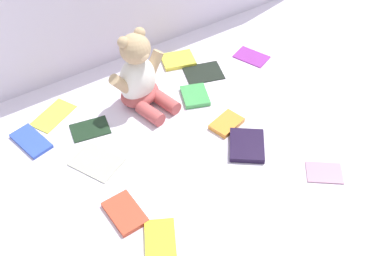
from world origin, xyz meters
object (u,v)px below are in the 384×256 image
book_case_4 (53,115)px  book_case_5 (31,141)px  book_case_2 (90,129)px  book_case_3 (203,72)px  book_case_11 (324,172)px  book_case_7 (160,239)px  book_case_9 (227,124)px  book_case_6 (251,56)px  book_case_12 (247,145)px  teddy_bear (139,78)px  book_case_10 (178,60)px  book_case_0 (195,96)px  book_case_1 (96,162)px  book_case_8 (125,213)px

book_case_4 → book_case_5: book_case_5 is taller
book_case_2 → book_case_3: (0.44, 0.03, 0.00)m
book_case_11 → book_case_3: bearing=-138.7°
book_case_3 → book_case_7: (-0.45, -0.48, 0.00)m
book_case_2 → book_case_9: 0.41m
book_case_6 → book_case_12: 0.43m
book_case_6 → book_case_7: bearing=-167.2°
teddy_bear → book_case_10: 0.25m
teddy_bear → book_case_3: bearing=-12.2°
book_case_12 → book_case_5: bearing=1.9°
teddy_bear → book_case_11: (0.28, -0.54, -0.09)m
teddy_bear → book_case_3: size_ratio=2.03×
book_case_6 → book_case_9: bearing=-163.1°
book_case_6 → book_case_9: 0.35m
book_case_3 → book_case_5: size_ratio=0.97×
book_case_11 → book_case_9: bearing=-121.1°
book_case_2 → book_case_4: same height
book_case_0 → book_case_3: 0.13m
book_case_1 → book_case_10: bearing=4.4°
book_case_2 → book_case_9: bearing=70.5°
teddy_bear → book_case_12: bearing=-78.5°
book_case_0 → book_case_8: (-0.40, -0.28, -0.00)m
book_case_1 → book_case_2: 0.14m
book_case_7 → book_case_2: bearing=115.6°
book_case_4 → book_case_6: size_ratio=1.19×
book_case_10 → book_case_5: bearing=-64.6°
book_case_6 → book_case_10: size_ratio=1.04×
book_case_0 → book_case_2: (-0.34, 0.05, -0.00)m
book_case_0 → book_case_5: (-0.51, 0.10, -0.00)m
book_case_0 → book_case_5: book_case_0 is taller
book_case_4 → book_case_6: 0.71m
book_case_4 → teddy_bear: bearing=44.1°
book_case_0 → book_case_3: book_case_0 is taller
book_case_1 → book_case_12: 0.43m
book_case_5 → book_case_8: bearing=93.6°
book_case_8 → book_case_3: bearing=-145.9°
book_case_3 → book_case_7: bearing=-26.2°
teddy_bear → book_case_6: 0.45m
book_case_5 → book_case_6: bearing=164.2°
book_case_1 → book_case_9: 0.40m
book_case_3 → book_case_7: 0.66m
book_case_5 → book_case_9: bearing=140.3°
book_case_9 → book_case_11: bearing=5.9°
book_case_8 → book_case_9: book_case_9 is taller
book_case_6 → book_case_3: bearing=151.7°
book_case_8 → book_case_11: bearing=158.5°
book_case_4 → book_case_12: 0.60m
book_case_3 → book_case_12: 0.36m
teddy_bear → book_case_1: size_ratio=1.91×
book_case_2 → book_case_5: (-0.17, 0.05, 0.00)m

